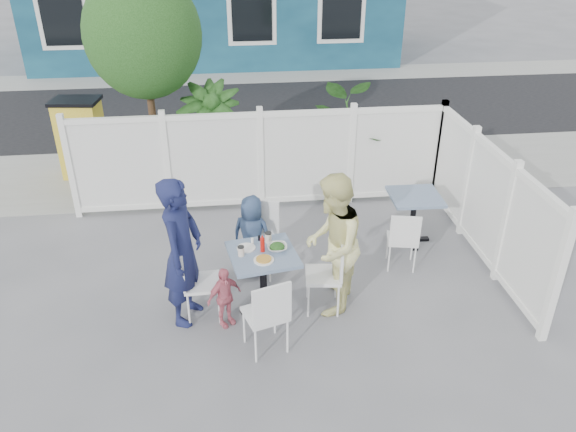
{
  "coord_description": "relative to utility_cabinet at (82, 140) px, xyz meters",
  "views": [
    {
      "loc": [
        -0.42,
        -5.75,
        4.28
      ],
      "look_at": [
        0.26,
        0.12,
        1.05
      ],
      "focal_mm": 35.0,
      "sensor_mm": 36.0,
      "label": 1
    }
  ],
  "objects": [
    {
      "name": "ketchup_bottle",
      "position": [
        2.89,
        -4.25,
        0.2
      ],
      "size": [
        0.05,
        0.05,
        0.17
      ],
      "primitive_type": "cylinder",
      "color": "red",
      "rests_on": "main_table"
    },
    {
      "name": "street",
      "position": [
        2.97,
        3.5,
        -0.68
      ],
      "size": [
        24.0,
        5.0,
        0.01
      ],
      "primitive_type": "cube",
      "color": "black",
      "rests_on": "ground"
    },
    {
      "name": "salt_shaker",
      "position": [
        2.79,
        -4.07,
        0.16
      ],
      "size": [
        0.03,
        0.03,
        0.07
      ],
      "primitive_type": "cylinder",
      "color": "white",
      "rests_on": "main_table"
    },
    {
      "name": "chair_spare",
      "position": [
        4.79,
        -3.63,
        -0.18
      ],
      "size": [
        0.46,
        0.45,
        0.86
      ],
      "rotation": [
        0.0,
        0.0,
        -0.2
      ],
      "color": "white",
      "rests_on": "ground"
    },
    {
      "name": "woman",
      "position": [
        3.7,
        -4.33,
        0.19
      ],
      "size": [
        0.91,
        1.02,
        1.74
      ],
      "primitive_type": "imported",
      "rotation": [
        0.0,
        0.0,
        -1.92
      ],
      "color": "#E4DA49",
      "rests_on": "ground"
    },
    {
      "name": "salad_bowl",
      "position": [
        3.07,
        -4.23,
        0.15
      ],
      "size": [
        0.23,
        0.23,
        0.06
      ],
      "primitive_type": "imported",
      "color": "white",
      "rests_on": "main_table"
    },
    {
      "name": "chair_back",
      "position": [
        2.93,
        -3.42,
        -0.11
      ],
      "size": [
        0.57,
        0.56,
        0.98
      ],
      "rotation": [
        0.0,
        0.0,
        2.79
      ],
      "color": "white",
      "rests_on": "ground"
    },
    {
      "name": "plate_main",
      "position": [
        2.89,
        -4.45,
        0.13
      ],
      "size": [
        0.23,
        0.23,
        0.01
      ],
      "primitive_type": "cylinder",
      "color": "white",
      "rests_on": "main_table"
    },
    {
      "name": "fence_right",
      "position": [
        5.97,
        -3.4,
        0.1
      ],
      "size": [
        0.08,
        3.66,
        1.6
      ],
      "rotation": [
        0.0,
        0.0,
        1.57
      ],
      "color": "white",
      "rests_on": "ground"
    },
    {
      "name": "chair_right",
      "position": [
        3.68,
        -4.35,
        -0.12
      ],
      "size": [
        0.47,
        0.48,
        0.96
      ],
      "rotation": [
        0.0,
        0.0,
        1.45
      ],
      "color": "white",
      "rests_on": "ground"
    },
    {
      "name": "toddler",
      "position": [
        2.42,
        -4.52,
        -0.3
      ],
      "size": [
        0.48,
        0.41,
        0.77
      ],
      "primitive_type": "imported",
      "rotation": [
        0.0,
        0.0,
        0.59
      ],
      "color": "#DC6C7F",
      "rests_on": "ground"
    },
    {
      "name": "utility_cabinet",
      "position": [
        0.0,
        0.0,
        0.0
      ],
      "size": [
        0.79,
        0.61,
        1.36
      ],
      "primitive_type": "cube",
      "rotation": [
        0.0,
        0.0,
        -0.12
      ],
      "color": "gold",
      "rests_on": "ground"
    },
    {
      "name": "ground",
      "position": [
        2.97,
        -4.0,
        -0.68
      ],
      "size": [
        80.0,
        80.0,
        0.0
      ],
      "primitive_type": "plane",
      "color": "slate"
    },
    {
      "name": "man",
      "position": [
        1.99,
        -4.32,
        0.22
      ],
      "size": [
        0.62,
        0.76,
        1.81
      ],
      "primitive_type": "imported",
      "rotation": [
        0.0,
        0.0,
        1.25
      ],
      "color": "#171C46",
      "rests_on": "ground"
    },
    {
      "name": "chair_near",
      "position": [
        2.88,
        -5.05,
        -0.13
      ],
      "size": [
        0.54,
        0.53,
        0.95
      ],
      "rotation": [
        0.0,
        0.0,
        0.31
      ],
      "color": "white",
      "rests_on": "ground"
    },
    {
      "name": "main_table",
      "position": [
        2.89,
        -4.28,
        -0.06
      ],
      "size": [
        0.87,
        0.87,
        0.8
      ],
      "rotation": [
        0.0,
        0.0,
        0.17
      ],
      "color": "#445F83",
      "rests_on": "ground"
    },
    {
      "name": "chair_left",
      "position": [
        2.09,
        -4.32,
        -0.13
      ],
      "size": [
        0.43,
        0.44,
        0.95
      ],
      "rotation": [
        0.0,
        0.0,
        -1.54
      ],
      "color": "white",
      "rests_on": "ground"
    },
    {
      "name": "tree",
      "position": [
        1.37,
        -0.7,
        1.91
      ],
      "size": [
        1.8,
        1.62,
        3.59
      ],
      "color": "#382316",
      "rests_on": "ground"
    },
    {
      "name": "near_sidewalk",
      "position": [
        2.97,
        -0.2,
        -0.68
      ],
      "size": [
        24.0,
        2.6,
        0.01
      ],
      "primitive_type": "cube",
      "color": "gray",
      "rests_on": "ground"
    },
    {
      "name": "potted_shrub_a",
      "position": [
        2.28,
        -0.9,
        0.25
      ],
      "size": [
        1.19,
        1.19,
        1.86
      ],
      "primitive_type": "imported",
      "rotation": [
        0.0,
        0.0,
        6.13
      ],
      "color": "#183C12",
      "rests_on": "ground"
    },
    {
      "name": "spare_table",
      "position": [
        5.15,
        -2.95,
        -0.1
      ],
      "size": [
        0.73,
        0.73,
        0.75
      ],
      "rotation": [
        0.0,
        0.0,
        -0.03
      ],
      "color": "#445F83",
      "rests_on": "ground"
    },
    {
      "name": "fence_back",
      "position": [
        3.07,
        -1.6,
        0.1
      ],
      "size": [
        5.86,
        0.08,
        1.6
      ],
      "color": "white",
      "rests_on": "ground"
    },
    {
      "name": "coffee_cup_a",
      "position": [
        2.64,
        -4.31,
        0.17
      ],
      "size": [
        0.07,
        0.07,
        0.11
      ],
      "primitive_type": "cylinder",
      "color": "beige",
      "rests_on": "main_table"
    },
    {
      "name": "plate_side",
      "position": [
        2.71,
        -4.17,
        0.13
      ],
      "size": [
        0.22,
        0.22,
        0.01
      ],
      "primitive_type": "cylinder",
      "color": "white",
      "rests_on": "main_table"
    },
    {
      "name": "boy",
      "position": [
        2.81,
        -3.46,
        -0.13
      ],
      "size": [
        0.64,
        0.54,
        1.11
      ],
      "primitive_type": "imported",
      "rotation": [
        0.0,
        0.0,
        2.73
      ],
      "color": "navy",
      "rests_on": "ground"
    },
    {
      "name": "potted_shrub_b",
      "position": [
        4.74,
        -1.0,
        0.16
      ],
      "size": [
        1.82,
        1.69,
        1.67
      ],
      "primitive_type": "imported",
      "rotation": [
        0.0,
        0.0,
        2.84
      ],
      "color": "#183C12",
      "rests_on": "ground"
    },
    {
      "name": "far_sidewalk",
      "position": [
        2.97,
        6.6,
        -0.68
      ],
      "size": [
        24.0,
        1.6,
        0.01
      ],
      "primitive_type": "cube",
      "color": "gray",
      "rests_on": "ground"
    },
    {
      "name": "coffee_cup_b",
      "position": [
        2.98,
        -4.05,
        0.18
      ],
      "size": [
        0.08,
        0.08,
        0.12
      ],
      "primitive_type": "cylinder",
      "color": "beige",
      "rests_on": "main_table"
    },
    {
      "name": "pepper_shaker",
      "position": [
        2.87,
        -4.0,
        0.15
      ],
      "size": [
        0.03,
        0.03,
        0.07
      ],
      "primitive_type": "cylinder",
      "color": "black",
      "rests_on": "main_table"
    }
  ]
}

